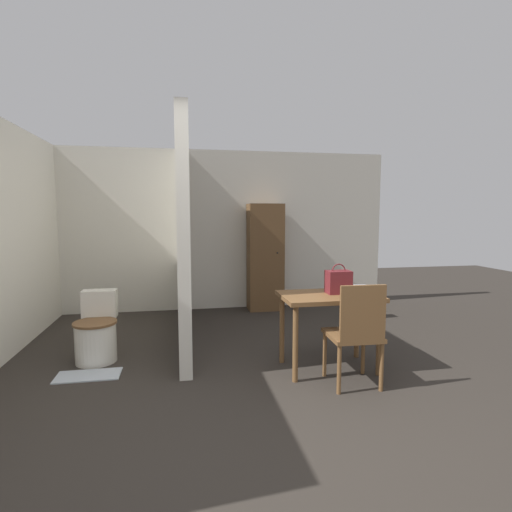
{
  "coord_description": "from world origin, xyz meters",
  "views": [
    {
      "loc": [
        -0.52,
        -2.23,
        1.52
      ],
      "look_at": [
        0.28,
        2.02,
        1.06
      ],
      "focal_mm": 28.0,
      "sensor_mm": 36.0,
      "label": 1
    }
  ],
  "objects_px": {
    "wooden_chair": "(356,331)",
    "handbag": "(338,282)",
    "wooden_cabinet": "(265,257)",
    "space_heater": "(357,302)",
    "dining_table": "(329,305)",
    "toilet": "(97,333)"
  },
  "relations": [
    {
      "from": "wooden_chair",
      "to": "handbag",
      "type": "distance_m",
      "value": 0.59
    },
    {
      "from": "handbag",
      "to": "wooden_cabinet",
      "type": "xyz_separation_m",
      "value": [
        -0.2,
        2.48,
        -0.02
      ]
    },
    {
      "from": "wooden_cabinet",
      "to": "space_heater",
      "type": "height_order",
      "value": "wooden_cabinet"
    },
    {
      "from": "handbag",
      "to": "wooden_chair",
      "type": "bearing_deg",
      "value": -92.98
    },
    {
      "from": "handbag",
      "to": "dining_table",
      "type": "bearing_deg",
      "value": -162.04
    },
    {
      "from": "toilet",
      "to": "space_heater",
      "type": "bearing_deg",
      "value": 17.04
    },
    {
      "from": "dining_table",
      "to": "toilet",
      "type": "xyz_separation_m",
      "value": [
        -2.28,
        0.67,
        -0.35
      ]
    },
    {
      "from": "wooden_cabinet",
      "to": "space_heater",
      "type": "distance_m",
      "value": 1.56
    },
    {
      "from": "dining_table",
      "to": "wooden_chair",
      "type": "bearing_deg",
      "value": -80.0
    },
    {
      "from": "dining_table",
      "to": "toilet",
      "type": "height_order",
      "value": "dining_table"
    },
    {
      "from": "toilet",
      "to": "space_heater",
      "type": "relative_size",
      "value": 1.43
    },
    {
      "from": "handbag",
      "to": "space_heater",
      "type": "distance_m",
      "value": 2.03
    },
    {
      "from": "dining_table",
      "to": "space_heater",
      "type": "height_order",
      "value": "dining_table"
    },
    {
      "from": "wooden_chair",
      "to": "wooden_cabinet",
      "type": "bearing_deg",
      "value": 95.48
    },
    {
      "from": "dining_table",
      "to": "wooden_chair",
      "type": "height_order",
      "value": "wooden_chair"
    },
    {
      "from": "toilet",
      "to": "dining_table",
      "type": "bearing_deg",
      "value": -16.36
    },
    {
      "from": "toilet",
      "to": "handbag",
      "type": "distance_m",
      "value": 2.53
    },
    {
      "from": "wooden_cabinet",
      "to": "handbag",
      "type": "bearing_deg",
      "value": -85.28
    },
    {
      "from": "toilet",
      "to": "wooden_cabinet",
      "type": "xyz_separation_m",
      "value": [
        2.18,
        1.84,
        0.55
      ]
    },
    {
      "from": "toilet",
      "to": "wooden_cabinet",
      "type": "height_order",
      "value": "wooden_cabinet"
    },
    {
      "from": "handbag",
      "to": "space_heater",
      "type": "height_order",
      "value": "handbag"
    },
    {
      "from": "toilet",
      "to": "handbag",
      "type": "xyz_separation_m",
      "value": [
        2.38,
        -0.64,
        0.57
      ]
    }
  ]
}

